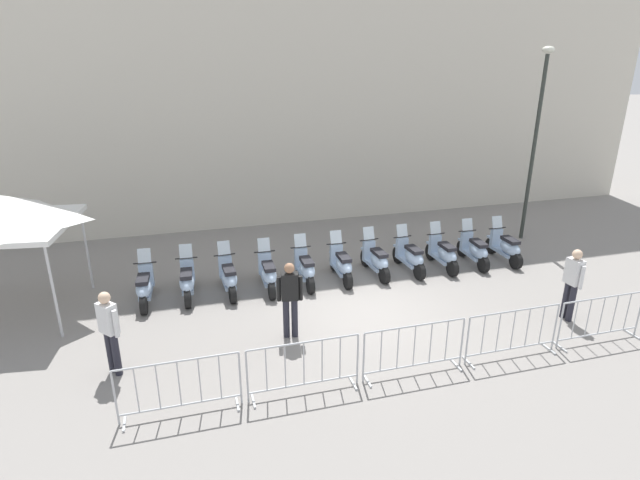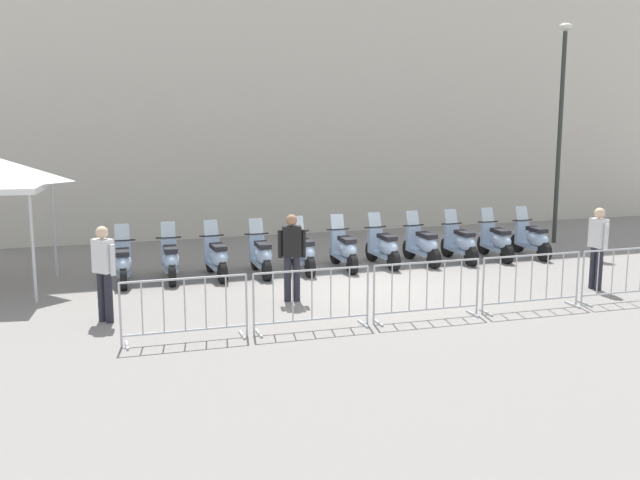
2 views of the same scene
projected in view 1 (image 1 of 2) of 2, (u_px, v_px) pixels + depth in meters
name	position (u px, v px, depth m)	size (l,w,h in m)	color
ground_plane	(366.00, 312.00, 12.09)	(120.00, 120.00, 0.00)	gray
building_facade	(287.00, 55.00, 17.62)	(28.00, 2.40, 11.48)	beige
motorcycle_0	(145.00, 287.00, 12.36)	(0.56, 1.73, 1.24)	black
motorcycle_1	(187.00, 281.00, 12.65)	(0.56, 1.73, 1.24)	black
motorcycle_2	(229.00, 277.00, 12.88)	(0.66, 1.72, 1.24)	black
motorcycle_3	(268.00, 274.00, 13.08)	(0.59, 1.72, 1.24)	black
motorcycle_4	(305.00, 269.00, 13.40)	(0.60, 1.72, 1.24)	black
motorcycle_5	(342.00, 265.00, 13.65)	(0.60, 1.72, 1.24)	black
motorcycle_6	(376.00, 260.00, 13.95)	(0.66, 1.72, 1.24)	black
motorcycle_7	(410.00, 257.00, 14.18)	(0.67, 1.71, 1.24)	black
motorcycle_8	(443.00, 254.00, 14.40)	(0.62, 1.72, 1.24)	black
motorcycle_9	(475.00, 250.00, 14.65)	(0.56, 1.73, 1.24)	black
motorcycle_10	(506.00, 247.00, 14.88)	(0.59, 1.72, 1.24)	black
barrier_segment_0	(180.00, 388.00, 8.52)	(2.06, 0.68, 1.07)	#B2B5B7
barrier_segment_1	(304.00, 368.00, 9.06)	(2.06, 0.68, 1.07)	#B2B5B7
barrier_segment_2	(414.00, 350.00, 9.61)	(2.06, 0.68, 1.07)	#B2B5B7
barrier_segment_3	(512.00, 334.00, 10.16)	(2.06, 0.68, 1.07)	#B2B5B7
barrier_segment_4	(601.00, 320.00, 10.71)	(2.06, 0.68, 1.07)	#B2B5B7
street_lamp	(537.00, 129.00, 15.71)	(0.36, 0.36, 6.02)	#2D332D
officer_near_row_end	(572.00, 280.00, 11.46)	(0.29, 0.54, 1.73)	#23232D
officer_mid_plaza	(290.00, 296.00, 10.74)	(0.55, 0.24, 1.73)	#23232D
officer_by_barriers	(109.00, 328.00, 9.47)	(0.44, 0.40, 1.73)	#23232D
canopy_tent	(2.00, 212.00, 11.18)	(2.74, 2.74, 2.91)	silver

